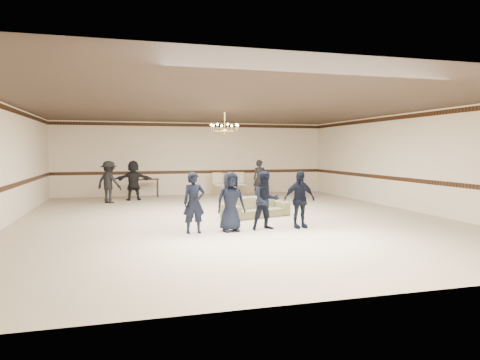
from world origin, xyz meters
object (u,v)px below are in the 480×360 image
object	(u,v)px
chandelier	(225,121)
boy_d	(299,199)
boy_a	(194,203)
adult_right	(260,179)
banquet_chair_right	(262,183)
boy_b	(231,202)
adult_left	(109,182)
banquet_chair_left	(218,184)
boy_c	(266,201)
console_table	(148,188)
settee	(256,207)
banquet_chair_mid	(240,184)
adult_mid	(133,180)

from	to	relation	value
chandelier	boy_d	size ratio (longest dim) A/B	0.65
boy_a	adult_right	xyz separation A→B (m)	(3.87, 6.90, 0.06)
boy_a	banquet_chair_right	bearing A→B (deg)	57.00
boy_d	boy_b	bearing A→B (deg)	175.95
adult_left	banquet_chair_left	xyz separation A→B (m)	(4.49, 1.52, -0.30)
boy_c	console_table	bearing A→B (deg)	103.01
settee	adult_left	distance (m)	6.31
boy_c	boy_a	bearing A→B (deg)	176.71
boy_d	adult_left	xyz separation A→B (m)	(-4.83, 6.60, 0.06)
banquet_chair_left	boy_d	bearing A→B (deg)	-91.35
boy_a	boy_d	size ratio (longest dim) A/B	1.00
boy_c	banquet_chair_right	xyz separation A→B (m)	(2.57, 8.12, -0.24)
boy_c	chandelier	bearing A→B (deg)	93.53
settee	boy_c	bearing A→B (deg)	-118.22
boy_a	boy_b	distance (m)	0.90
chandelier	settee	bearing A→B (deg)	-53.23
boy_b	settee	bearing A→B (deg)	53.12
boy_d	banquet_chair_mid	size ratio (longest dim) A/B	1.49
banquet_chair_right	console_table	size ratio (longest dim) A/B	1.06
settee	adult_mid	world-z (taller)	adult_mid
adult_left	adult_right	distance (m)	6.01
boy_d	banquet_chair_mid	bearing A→B (deg)	81.25
boy_b	settee	size ratio (longest dim) A/B	0.72
adult_left	banquet_chair_left	bearing A→B (deg)	-124.93
settee	banquet_chair_right	xyz separation A→B (m)	(2.21, 6.12, 0.19)
boy_a	adult_right	distance (m)	7.91
boy_d	banquet_chair_right	xyz separation A→B (m)	(1.67, 8.12, -0.24)
boy_b	banquet_chair_left	size ratio (longest dim) A/B	1.49
chandelier	banquet_chair_right	size ratio (longest dim) A/B	0.96
chandelier	adult_right	size ratio (longest dim) A/B	0.60
boy_d	console_table	bearing A→B (deg)	107.78
settee	adult_right	distance (m)	5.22
boy_b	banquet_chair_mid	bearing A→B (deg)	68.48
boy_d	settee	world-z (taller)	boy_d
chandelier	settee	world-z (taller)	chandelier
boy_d	console_table	xyz separation A→B (m)	(-3.33, 8.32, -0.34)
settee	chandelier	bearing A→B (deg)	108.77
adult_right	banquet_chair_left	distance (m)	1.96
adult_right	banquet_chair_mid	xyz separation A→B (m)	(-0.51, 1.22, -0.30)
boy_b	boy_d	bearing A→B (deg)	-4.62
banquet_chair_left	boy_b	bearing A→B (deg)	-103.94
boy_d	banquet_chair_left	world-z (taller)	boy_d
banquet_chair_right	settee	bearing A→B (deg)	-109.57
boy_a	adult_mid	xyz separation A→B (m)	(-1.23, 7.30, 0.06)
console_table	adult_mid	bearing A→B (deg)	-122.71
banquet_chair_mid	settee	bearing A→B (deg)	-96.80
boy_c	settee	distance (m)	2.07
adult_right	banquet_chair_right	world-z (taller)	adult_right
boy_a	adult_left	distance (m)	6.93
adult_mid	boy_c	bearing A→B (deg)	110.89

